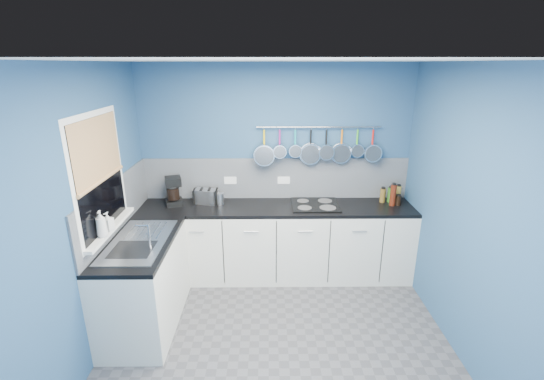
{
  "coord_description": "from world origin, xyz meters",
  "views": [
    {
      "loc": [
        -0.09,
        -2.89,
        2.48
      ],
      "look_at": [
        -0.05,
        0.75,
        1.25
      ],
      "focal_mm": 24.78,
      "sensor_mm": 36.0,
      "label": 1
    }
  ],
  "objects_px": {
    "toaster": "(206,196)",
    "canister": "(220,199)",
    "paper_towel": "(173,192)",
    "soap_bottle_b": "(108,221)",
    "coffee_maker": "(173,191)",
    "hob": "(315,205)",
    "soap_bottle_a": "(101,224)"
  },
  "relations": [
    {
      "from": "paper_towel",
      "to": "hob",
      "type": "distance_m",
      "value": 1.68
    },
    {
      "from": "paper_towel",
      "to": "coffee_maker",
      "type": "relative_size",
      "value": 0.85
    },
    {
      "from": "soap_bottle_b",
      "to": "coffee_maker",
      "type": "distance_m",
      "value": 1.1
    },
    {
      "from": "paper_towel",
      "to": "soap_bottle_b",
      "type": "bearing_deg",
      "value": -106.78
    },
    {
      "from": "paper_towel",
      "to": "soap_bottle_a",
      "type": "bearing_deg",
      "value": -105.03
    },
    {
      "from": "canister",
      "to": "toaster",
      "type": "bearing_deg",
      "value": 168.49
    },
    {
      "from": "soap_bottle_b",
      "to": "paper_towel",
      "type": "relative_size",
      "value": 0.61
    },
    {
      "from": "paper_towel",
      "to": "canister",
      "type": "bearing_deg",
      "value": -1.24
    },
    {
      "from": "toaster",
      "to": "canister",
      "type": "relative_size",
      "value": 1.98
    },
    {
      "from": "coffee_maker",
      "to": "toaster",
      "type": "xyz_separation_m",
      "value": [
        0.36,
        0.05,
        -0.08
      ]
    },
    {
      "from": "paper_towel",
      "to": "toaster",
      "type": "bearing_deg",
      "value": 3.48
    },
    {
      "from": "soap_bottle_a",
      "to": "hob",
      "type": "xyz_separation_m",
      "value": [
        1.99,
        1.13,
        -0.26
      ]
    },
    {
      "from": "soap_bottle_a",
      "to": "soap_bottle_b",
      "type": "relative_size",
      "value": 1.39
    },
    {
      "from": "toaster",
      "to": "canister",
      "type": "distance_m",
      "value": 0.18
    },
    {
      "from": "coffee_maker",
      "to": "paper_towel",
      "type": "bearing_deg",
      "value": 95.69
    },
    {
      "from": "paper_towel",
      "to": "canister",
      "type": "distance_m",
      "value": 0.55
    },
    {
      "from": "coffee_maker",
      "to": "hob",
      "type": "xyz_separation_m",
      "value": [
        1.66,
        -0.04,
        -0.16
      ]
    },
    {
      "from": "soap_bottle_b",
      "to": "canister",
      "type": "xyz_separation_m",
      "value": [
        0.87,
        1.06,
        -0.17
      ]
    },
    {
      "from": "toaster",
      "to": "canister",
      "type": "xyz_separation_m",
      "value": [
        0.17,
        -0.03,
        -0.02
      ]
    },
    {
      "from": "hob",
      "to": "canister",
      "type": "bearing_deg",
      "value": 177.21
    },
    {
      "from": "soap_bottle_a",
      "to": "hob",
      "type": "height_order",
      "value": "soap_bottle_a"
    },
    {
      "from": "soap_bottle_a",
      "to": "hob",
      "type": "distance_m",
      "value": 2.31
    },
    {
      "from": "coffee_maker",
      "to": "hob",
      "type": "relative_size",
      "value": 0.6
    },
    {
      "from": "soap_bottle_a",
      "to": "canister",
      "type": "height_order",
      "value": "soap_bottle_a"
    },
    {
      "from": "soap_bottle_b",
      "to": "paper_towel",
      "type": "xyz_separation_m",
      "value": [
        0.32,
        1.07,
        -0.09
      ]
    },
    {
      "from": "soap_bottle_b",
      "to": "paper_towel",
      "type": "distance_m",
      "value": 1.12
    },
    {
      "from": "paper_towel",
      "to": "hob",
      "type": "xyz_separation_m",
      "value": [
        1.67,
        -0.07,
        -0.14
      ]
    },
    {
      "from": "soap_bottle_b",
      "to": "coffee_maker",
      "type": "height_order",
      "value": "coffee_maker"
    },
    {
      "from": "paper_towel",
      "to": "coffee_maker",
      "type": "xyz_separation_m",
      "value": [
        0.01,
        -0.03,
        0.02
      ]
    },
    {
      "from": "toaster",
      "to": "hob",
      "type": "distance_m",
      "value": 1.3
    },
    {
      "from": "coffee_maker",
      "to": "toaster",
      "type": "height_order",
      "value": "coffee_maker"
    },
    {
      "from": "paper_towel",
      "to": "hob",
      "type": "height_order",
      "value": "paper_towel"
    }
  ]
}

